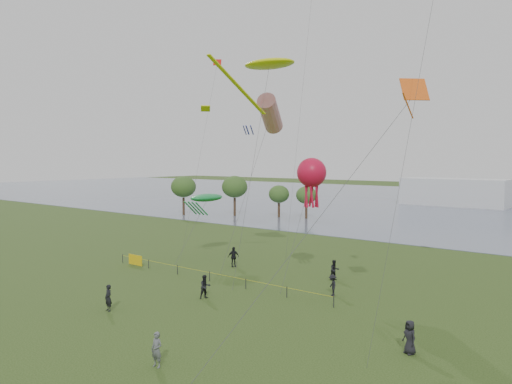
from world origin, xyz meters
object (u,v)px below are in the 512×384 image
Objects in this scene: kite_octopus at (312,173)px; kite_flyer at (157,350)px; fence at (162,265)px; kite_stingray at (268,65)px.

kite_flyer is at bearing -78.46° from kite_octopus.
kite_flyer reaches higher than fence.
kite_flyer is (16.22, -14.26, 0.33)m from fence.
kite_octopus is (13.02, 5.07, 8.63)m from fence.
fence is at bearing -167.59° from kite_stingray.
kite_flyer is 0.17× the size of kite_octopus.
kite_flyer is 27.46m from kite_stingray.
fence is 2.30× the size of kite_octopus.
kite_flyer is at bearing -41.32° from fence.
fence is 21.60m from kite_flyer.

